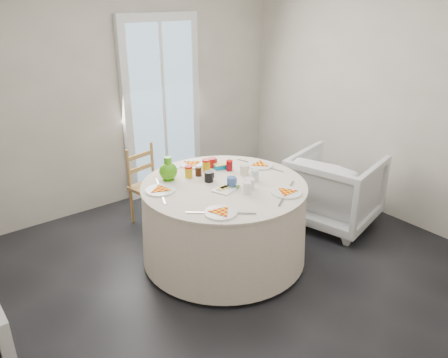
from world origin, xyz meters
TOP-DOWN VIEW (x-y plane):
  - floor at (0.00, 0.00)m, footprint 4.00×4.00m
  - wall_back at (0.00, 2.00)m, footprint 4.00×0.02m
  - wall_right at (2.00, 0.00)m, footprint 0.02×4.00m
  - glass_door at (0.40, 1.95)m, footprint 1.00×0.08m
  - table at (0.01, 0.27)m, footprint 1.49×1.49m
  - wooden_chair at (-0.15, 1.31)m, footprint 0.44×0.42m
  - armchair at (1.36, 0.10)m, footprint 0.95×0.99m
  - place_settings at (0.01, 0.27)m, footprint 1.69×1.69m
  - jar_cluster at (0.04, 0.54)m, footprint 0.50×0.35m
  - butter_tub at (0.21, 0.58)m, footprint 0.15×0.12m
  - green_pitcher at (-0.32, 0.66)m, footprint 0.21×0.21m
  - cheese_platter at (-0.03, 0.17)m, footprint 0.27×0.22m
  - mugs_glasses at (0.12, 0.28)m, footprint 0.67×0.67m

SIDE VIEW (x-z plane):
  - floor at x=0.00m, z-range 0.00..0.00m
  - table at x=0.01m, z-range 0.00..0.75m
  - armchair at x=1.36m, z-range -0.03..0.81m
  - wooden_chair at x=-0.15m, z-range 0.05..0.89m
  - place_settings at x=0.01m, z-range 0.76..0.78m
  - cheese_platter at x=-0.03m, z-range 0.76..0.79m
  - butter_tub at x=0.21m, z-range 0.76..0.81m
  - mugs_glasses at x=0.12m, z-range 0.75..0.87m
  - jar_cluster at x=0.04m, z-range 0.75..0.89m
  - green_pitcher at x=-0.32m, z-range 0.77..0.97m
  - glass_door at x=0.40m, z-range 0.00..2.10m
  - wall_back at x=0.00m, z-range 0.00..2.60m
  - wall_right at x=2.00m, z-range 0.00..2.60m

